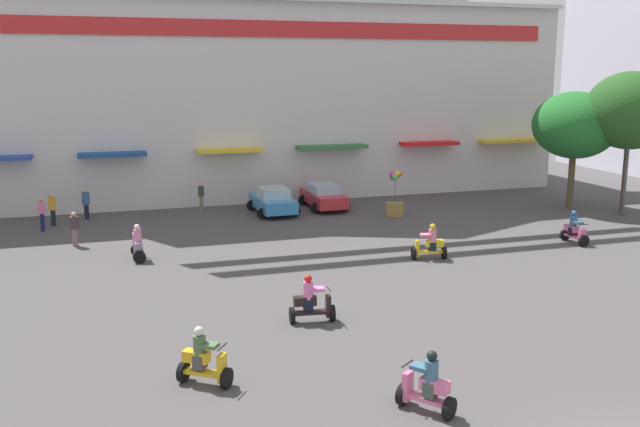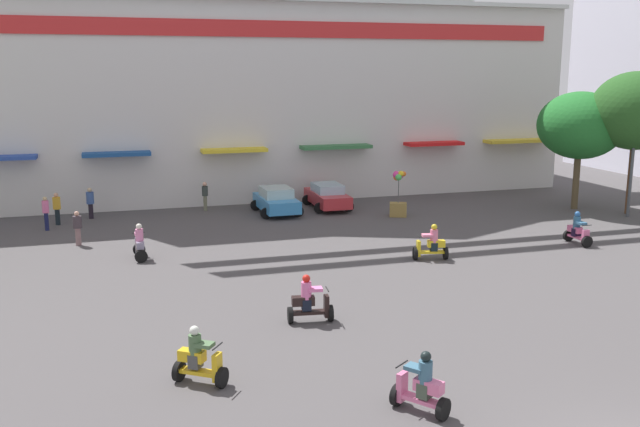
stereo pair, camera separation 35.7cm
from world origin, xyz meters
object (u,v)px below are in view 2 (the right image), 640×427
at_px(parked_car_0, 276,200).
at_px(scooter_rider_6, 199,360).
at_px(plaza_tree_3, 636,111).
at_px(pedestrian_0, 46,211).
at_px(scooter_rider_3, 421,387).
at_px(pedestrian_2, 205,194).
at_px(parked_car_1, 327,196).
at_px(scooter_rider_4, 140,245).
at_px(pedestrian_4, 90,201).
at_px(pedestrian_3, 57,207).
at_px(scooter_rider_2, 578,231).
at_px(scooter_rider_1, 431,245).
at_px(scooter_rider_0, 310,303).
at_px(balloon_vendor_cart, 398,196).
at_px(streetlamp_near, 634,137).
at_px(pedestrian_1, 77,226).
at_px(plaza_tree_1, 580,126).

height_order(parked_car_0, scooter_rider_6, scooter_rider_6).
xyz_separation_m(plaza_tree_3, pedestrian_0, (-30.15, 4.86, -4.62)).
distance_m(scooter_rider_3, pedestrian_2, 25.22).
relative_size(parked_car_1, scooter_rider_4, 2.70).
bearing_deg(pedestrian_4, scooter_rider_6, -82.46).
xyz_separation_m(scooter_rider_3, pedestrian_0, (-9.57, 22.49, 0.34)).
xyz_separation_m(pedestrian_2, pedestrian_3, (-7.69, -1.48, -0.01)).
height_order(pedestrian_3, pedestrian_4, pedestrian_3).
xyz_separation_m(scooter_rider_2, scooter_rider_3, (-13.57, -12.55, 0.03)).
bearing_deg(scooter_rider_6, parked_car_0, 71.37).
distance_m(scooter_rider_1, scooter_rider_2, 7.50).
bearing_deg(parked_car_0, scooter_rider_2, -43.03).
xyz_separation_m(scooter_rider_0, balloon_vendor_cart, (9.04, 14.16, 0.47)).
relative_size(plaza_tree_3, streetlamp_near, 1.05).
xyz_separation_m(plaza_tree_3, streetlamp_near, (-0.54, -0.69, -1.34)).
xyz_separation_m(pedestrian_3, streetlamp_near, (29.17, -6.76, 3.32)).
height_order(parked_car_1, pedestrian_0, pedestrian_0).
distance_m(parked_car_0, scooter_rider_6, 21.33).
height_order(pedestrian_0, pedestrian_1, pedestrian_0).
bearing_deg(parked_car_1, balloon_vendor_cart, -47.54).
bearing_deg(parked_car_0, scooter_rider_6, -108.63).
height_order(scooter_rider_2, pedestrian_0, pedestrian_0).
relative_size(scooter_rider_4, pedestrian_1, 0.98).
distance_m(parked_car_0, pedestrian_2, 4.12).
distance_m(pedestrian_1, pedestrian_4, 5.98).
height_order(scooter_rider_3, scooter_rider_6, scooter_rider_6).
bearing_deg(scooter_rider_6, plaza_tree_1, 35.56).
height_order(scooter_rider_1, pedestrian_4, pedestrian_4).
relative_size(parked_car_1, pedestrian_2, 2.55).
bearing_deg(pedestrian_0, scooter_rider_6, -75.82).
relative_size(plaza_tree_1, pedestrian_4, 3.98).
bearing_deg(scooter_rider_3, pedestrian_1, 112.96).
xyz_separation_m(plaza_tree_1, pedestrian_2, (-20.16, 5.47, -3.76)).
relative_size(parked_car_0, scooter_rider_0, 2.54).
distance_m(scooter_rider_2, streetlamp_near, 8.62).
height_order(pedestrian_0, streetlamp_near, streetlamp_near).
xyz_separation_m(scooter_rider_4, pedestrian_1, (-2.53, 3.23, 0.25)).
bearing_deg(parked_car_1, pedestrian_3, -179.50).
height_order(pedestrian_2, balloon_vendor_cart, balloon_vendor_cart).
bearing_deg(pedestrian_2, pedestrian_3, -169.10).
height_order(plaza_tree_3, scooter_rider_0, plaza_tree_3).
distance_m(scooter_rider_4, pedestrian_1, 4.11).
bearing_deg(scooter_rider_3, parked_car_0, 84.67).
bearing_deg(pedestrian_3, scooter_rider_4, -65.46).
bearing_deg(scooter_rider_1, scooter_rider_2, 3.67).
bearing_deg(pedestrian_3, scooter_rider_1, -37.35).
relative_size(parked_car_1, pedestrian_3, 2.50).
bearing_deg(pedestrian_4, scooter_rider_0, -69.87).
bearing_deg(plaza_tree_3, streetlamp_near, -128.15).
height_order(pedestrian_4, balloon_vendor_cart, balloon_vendor_cart).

